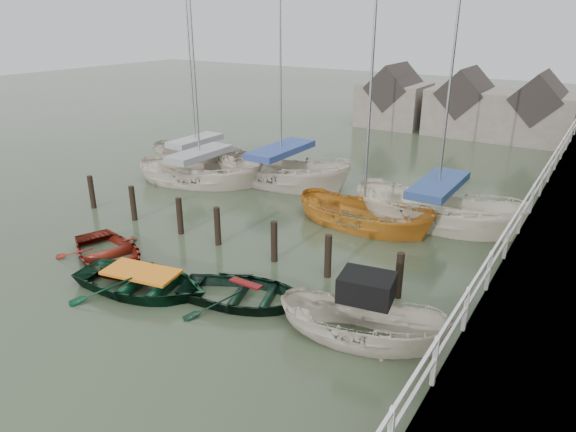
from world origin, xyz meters
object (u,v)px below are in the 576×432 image
Objects in this scene: sailboat_d at (434,222)px; motorboat at (361,336)px; sailboat_c at (363,226)px; sailboat_a at (201,182)px; rowboat_red at (110,262)px; sailboat_b at (281,182)px; sailboat_e at (197,165)px; rowboat_dkgreen at (246,302)px; rowboat_green at (143,291)px.

motorboat is at bearing -170.26° from sailboat_d.
sailboat_c is 2.85m from sailboat_d.
sailboat_a is at bearing 89.03° from sailboat_c.
sailboat_b reaches higher than rowboat_red.
sailboat_c is 1.12× the size of sailboat_e.
sailboat_b reaches higher than sailboat_a.
sailboat_b is at bearing -91.05° from sailboat_e.
motorboat reaches higher than rowboat_red.
rowboat_dkgreen is 0.38× the size of sailboat_a.
rowboat_dkgreen is 0.86× the size of motorboat.
rowboat_green is 3.16m from rowboat_dkgreen.
rowboat_green is at bearing 160.86° from sailboat_c.
sailboat_b is at bearing 32.12° from motorboat.
sailboat_a reaches higher than rowboat_dkgreen.
sailboat_d reaches higher than sailboat_e.
sailboat_a is (-11.95, 7.46, -0.04)m from motorboat.
rowboat_red is 0.36× the size of sailboat_c.
sailboat_e is (-14.22, 9.65, -0.03)m from motorboat.
rowboat_red is 0.88× the size of motorboat.
sailboat_a is 0.84× the size of sailboat_b.
rowboat_dkgreen is 3.51m from motorboat.
sailboat_b reaches higher than sailboat_e.
rowboat_red is 1.02× the size of rowboat_dkgreen.
rowboat_green reaches higher than rowboat_red.
sailboat_e is (-2.27, 2.19, 0.00)m from sailboat_a.
sailboat_b reaches higher than motorboat.
rowboat_red is 9.30m from sailboat_c.
sailboat_c is at bearing -21.30° from rowboat_dkgreen.
sailboat_b is (3.24, 2.06, -0.00)m from sailboat_a.
sailboat_e is at bearing 49.29° from rowboat_red.
rowboat_dkgreen is 0.39× the size of sailboat_e.
sailboat_c is (0.39, 6.91, 0.02)m from rowboat_dkgreen.
rowboat_green is (2.38, -0.72, 0.00)m from rowboat_red.
rowboat_dkgreen is (5.32, 0.43, 0.00)m from rowboat_red.
sailboat_c reaches higher than rowboat_dkgreen.
sailboat_c is at bearing -33.69° from rowboat_green.
rowboat_dkgreen is 0.32× the size of sailboat_b.
sailboat_d is (11.05, 1.13, -0.00)m from sailboat_a.
rowboat_red is at bearing 61.99° from rowboat_green.
sailboat_a is at bearing 119.13° from sailboat_b.
motorboat reaches higher than rowboat_dkgreen.
rowboat_red is at bearing -151.84° from sailboat_e.
sailboat_c is (3.33, 8.05, 0.02)m from rowboat_green.
rowboat_green is at bearing -144.27° from sailboat_e.
rowboat_green is at bearing -171.49° from sailboat_b.
motorboat is at bearing -65.11° from rowboat_red.
motorboat is (3.50, 0.11, 0.10)m from rowboat_dkgreen.
rowboat_green is at bearing 93.26° from rowboat_dkgreen.
sailboat_c reaches higher than rowboat_green.
sailboat_a is at bearing 99.64° from sailboat_d.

